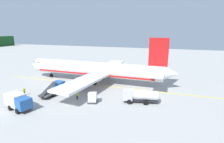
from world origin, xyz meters
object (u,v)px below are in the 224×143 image
(service_truck_pushback, at_px, (18,101))
(crew_marshaller, at_px, (77,95))
(airliner_foreground, at_px, (95,70))
(crew_loader_left, at_px, (24,91))
(service_truck_fuel, at_px, (161,68))
(service_truck_catering, at_px, (56,88))
(cargo_container_near, at_px, (92,98))
(service_truck_baggage, at_px, (139,95))
(crew_loader_right, at_px, (132,73))

(service_truck_pushback, distance_m, crew_marshaller, 10.45)
(airliner_foreground, bearing_deg, crew_loader_left, 143.23)
(service_truck_fuel, relative_size, service_truck_catering, 0.86)
(airliner_foreground, height_order, service_truck_pushback, airliner_foreground)
(service_truck_fuel, relative_size, cargo_container_near, 2.65)
(service_truck_fuel, bearing_deg, airliner_foreground, 134.92)
(service_truck_baggage, xyz_separation_m, crew_marshaller, (-2.45, 12.13, -0.42))
(service_truck_catering, relative_size, crew_loader_left, 4.12)
(cargo_container_near, height_order, crew_loader_right, cargo_container_near)
(service_truck_baggage, height_order, service_truck_pushback, service_truck_pushback)
(service_truck_catering, xyz_separation_m, crew_marshaller, (-1.61, -6.21, -0.19))
(cargo_container_near, bearing_deg, service_truck_catering, 77.80)
(airliner_foreground, distance_m, crew_loader_left, 17.55)
(airliner_foreground, relative_size, service_truck_baggage, 6.10)
(crew_loader_right, bearing_deg, service_truck_baggage, -163.45)
(service_truck_catering, bearing_deg, crew_loader_left, 120.32)
(airliner_foreground, distance_m, service_truck_catering, 11.92)
(service_truck_baggage, bearing_deg, service_truck_fuel, -5.41)
(service_truck_fuel, distance_m, crew_marshaller, 31.71)
(airliner_foreground, xyz_separation_m, service_truck_pushback, (-19.59, 6.06, -1.87))
(service_truck_fuel, distance_m, cargo_container_near, 30.71)
(service_truck_fuel, xyz_separation_m, cargo_container_near, (-28.68, 10.95, -0.53))
(airliner_foreground, bearing_deg, service_truck_catering, 155.61)
(crew_loader_left, distance_m, crew_loader_right, 29.19)
(cargo_container_near, distance_m, crew_loader_left, 15.44)
(airliner_foreground, xyz_separation_m, crew_loader_right, (8.75, -7.99, -2.36))
(service_truck_baggage, xyz_separation_m, cargo_container_near, (-2.97, 8.51, -0.43))
(service_truck_fuel, relative_size, service_truck_pushback, 1.02)
(crew_marshaller, bearing_deg, cargo_container_near, -98.17)
(crew_marshaller, xyz_separation_m, crew_loader_left, (-1.65, 11.78, -0.01))
(service_truck_fuel, height_order, service_truck_pushback, service_truck_pushback)
(service_truck_baggage, bearing_deg, crew_loader_right, 16.55)
(cargo_container_near, xyz_separation_m, crew_loader_left, (-1.13, 15.40, -0.01))
(service_truck_catering, distance_m, crew_loader_right, 23.27)
(crew_loader_left, relative_size, crew_loader_right, 0.94)
(service_truck_fuel, distance_m, crew_loader_left, 39.79)
(airliner_foreground, relative_size, service_truck_catering, 6.16)
(crew_loader_right, bearing_deg, cargo_container_near, 172.09)
(service_truck_fuel, bearing_deg, crew_marshaller, 152.65)
(crew_marshaller, bearing_deg, service_truck_pushback, 134.56)
(service_truck_baggage, relative_size, cargo_container_near, 3.11)
(service_truck_baggage, relative_size, crew_loader_left, 4.16)
(crew_loader_left, bearing_deg, cargo_container_near, -85.80)
(service_truck_pushback, relative_size, crew_loader_left, 3.47)
(crew_loader_left, bearing_deg, service_truck_baggage, -80.26)
(service_truck_pushback, xyz_separation_m, crew_loader_right, (28.34, -14.05, -0.49))
(airliner_foreground, relative_size, service_truck_pushback, 7.31)
(crew_loader_left, bearing_deg, service_truck_fuel, -41.46)
(service_truck_pushback, height_order, crew_loader_right, service_truck_pushback)
(airliner_foreground, height_order, cargo_container_near, airliner_foreground)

